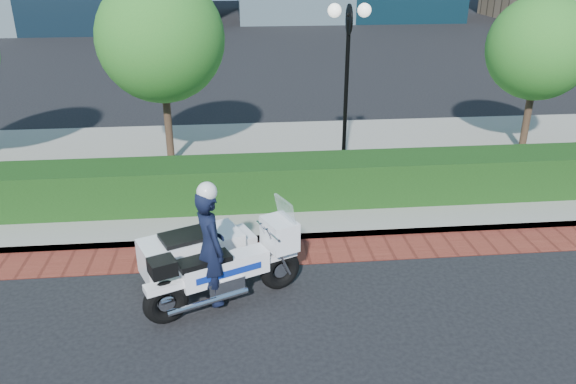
{
  "coord_description": "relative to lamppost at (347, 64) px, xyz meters",
  "views": [
    {
      "loc": [
        -1.75,
        -8.13,
        5.52
      ],
      "look_at": [
        -0.73,
        2.19,
        1.0
      ],
      "focal_mm": 35.0,
      "sensor_mm": 36.0,
      "label": 1
    }
  ],
  "objects": [
    {
      "name": "sidewalk",
      "position": [
        -1.0,
        0.8,
        -2.88
      ],
      "size": [
        60.0,
        8.0,
        0.15
      ],
      "primitive_type": "cube",
      "color": "gray",
      "rests_on": "ground"
    },
    {
      "name": "ground",
      "position": [
        -1.0,
        -5.2,
        -2.96
      ],
      "size": [
        120.0,
        120.0,
        0.0
      ],
      "primitive_type": "plane",
      "color": "black",
      "rests_on": "ground"
    },
    {
      "name": "police_motorcycle",
      "position": [
        -3.26,
        -5.01,
        -2.18
      ],
      "size": [
        2.89,
        2.17,
        2.27
      ],
      "rotation": [
        0.0,
        0.0,
        0.41
      ],
      "color": "black",
      "rests_on": "ground"
    },
    {
      "name": "hedge_main",
      "position": [
        -1.0,
        -1.6,
        -2.31
      ],
      "size": [
        18.0,
        1.2,
        1.0
      ],
      "primitive_type": "cube",
      "color": "black",
      "rests_on": "sidewalk"
    },
    {
      "name": "tree_c",
      "position": [
        5.5,
        1.3,
        0.09
      ],
      "size": [
        2.8,
        2.8,
        4.3
      ],
      "color": "#332319",
      "rests_on": "sidewalk"
    },
    {
      "name": "brick_strip",
      "position": [
        -1.0,
        -3.7,
        -2.95
      ],
      "size": [
        60.0,
        1.0,
        0.01
      ],
      "primitive_type": "cube",
      "color": "maroon",
      "rests_on": "ground"
    },
    {
      "name": "tree_b",
      "position": [
        -4.5,
        1.3,
        0.48
      ],
      "size": [
        3.2,
        3.2,
        4.89
      ],
      "color": "#332319",
      "rests_on": "sidewalk"
    },
    {
      "name": "lamppost",
      "position": [
        0.0,
        0.0,
        0.0
      ],
      "size": [
        1.02,
        0.7,
        4.21
      ],
      "color": "black",
      "rests_on": "sidewalk"
    }
  ]
}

